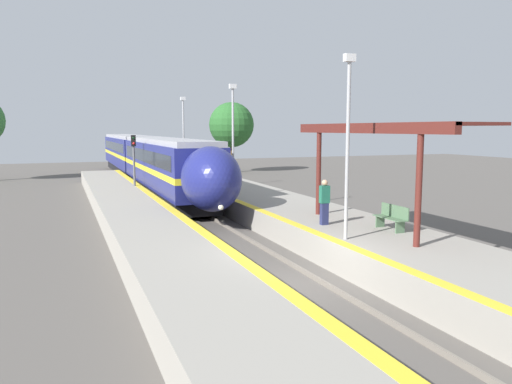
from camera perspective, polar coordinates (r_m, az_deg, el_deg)
The scene contains 14 objects.
ground_plane at distance 15.05m, azimuth 4.68°, elevation -10.54°, with size 120.00×120.00×0.00m, color #56514C.
rail_left at distance 14.74m, azimuth 2.12°, elevation -10.60°, with size 0.08×90.00×0.15m, color slate.
rail_right at distance 15.35m, azimuth 7.13°, elevation -9.92°, with size 0.08×90.00×0.15m, color slate.
train at distance 40.91m, azimuth -12.51°, elevation 3.82°, with size 2.80×40.98×3.97m.
platform_right at distance 16.85m, azimuth 16.34°, elevation -7.09°, with size 4.30×64.00×1.01m.
platform_left at distance 13.85m, azimuth -7.39°, elevation -9.98°, with size 3.15×64.00×1.01m.
platform_bench at distance 18.42m, azimuth 15.27°, elevation -2.76°, with size 0.44×1.54×0.89m.
person_waiting at distance 18.83m, azimuth 7.82°, elevation -1.08°, with size 0.36×0.22×1.70m.
railway_signal at distance 32.31m, azimuth -13.77°, elevation 3.46°, with size 0.28×0.28×4.20m.
lamppost_near at distance 16.24m, azimuth 10.45°, elevation 6.29°, with size 0.36×0.20×5.91m.
lamppost_mid at distance 26.56m, azimuth -2.65°, elevation 6.73°, with size 0.36×0.20×5.91m.
lamppost_far at distance 37.48m, azimuth -8.29°, elevation 6.81°, with size 0.36×0.20×5.91m.
station_canopy at distance 18.56m, azimuth 13.48°, elevation 6.79°, with size 2.02×9.27×3.79m.
background_tree_right at distance 52.92m, azimuth -2.81°, elevation 7.66°, with size 4.72×4.72×7.37m.
Camera 1 is at (-6.34, -12.86, 4.59)m, focal length 35.00 mm.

